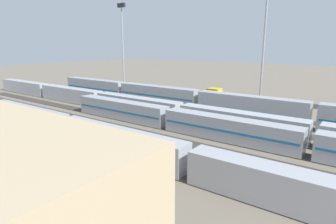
{
  "coord_description": "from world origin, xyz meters",
  "views": [
    {
      "loc": [
        -27.49,
        43.83,
        15.32
      ],
      "look_at": [
        4.15,
        0.17,
        2.5
      ],
      "focal_mm": 30.29,
      "sensor_mm": 36.0,
      "label": 1
    }
  ],
  "objects": [
    {
      "name": "track_bed_6",
      "position": [
        0.0,
        12.5,
        0.06
      ],
      "size": [
        140.0,
        2.8,
        0.12
      ],
      "primitive_type": "cube",
      "color": "#3D3833",
      "rests_on": "ground_plane"
    },
    {
      "name": "track_bed_4",
      "position": [
        0.0,
        2.5,
        0.06
      ],
      "size": [
        140.0,
        2.8,
        0.12
      ],
      "primitive_type": "cube",
      "color": "#3D3833",
      "rests_on": "ground_plane"
    },
    {
      "name": "train_on_track_3",
      "position": [
        4.03,
        -2.5,
        2.07
      ],
      "size": [
        139.0,
        3.0,
        4.4
      ],
      "color": "maroon",
      "rests_on": "ground_plane"
    },
    {
      "name": "track_bed_3",
      "position": [
        0.0,
        -2.5,
        0.06
      ],
      "size": [
        140.0,
        2.8,
        0.12
      ],
      "primitive_type": "cube",
      "color": "#4C443D",
      "rests_on": "ground_plane"
    },
    {
      "name": "light_mast_0",
      "position": [
        36.54,
        -20.68,
        17.47
      ],
      "size": [
        2.8,
        0.7,
        27.45
      ],
      "color": "#9EA0A5",
      "rests_on": "ground_plane"
    },
    {
      "name": "train_on_track_1",
      "position": [
        4.48,
        -12.5,
        2.61
      ],
      "size": [
        95.6,
        3.06,
        5.0
      ],
      "color": "#A8AAB2",
      "rests_on": "ground_plane"
    },
    {
      "name": "train_on_track_7",
      "position": [
        -10.09,
        17.5,
        2.09
      ],
      "size": [
        90.6,
        3.0,
        4.4
      ],
      "color": "#1E6B9E",
      "rests_on": "ground_plane"
    },
    {
      "name": "train_on_track_4",
      "position": [
        -19.49,
        2.5,
        2.09
      ],
      "size": [
        90.6,
        3.06,
        4.4
      ],
      "color": "black",
      "rests_on": "ground_plane"
    },
    {
      "name": "light_mast_2",
      "position": [
        -7.27,
        -19.59,
        18.72
      ],
      "size": [
        2.8,
        0.7,
        29.75
      ],
      "color": "#9EA0A5",
      "rests_on": "ground_plane"
    },
    {
      "name": "track_bed_0",
      "position": [
        0.0,
        -17.5,
        0.06
      ],
      "size": [
        140.0,
        2.8,
        0.12
      ],
      "primitive_type": "cube",
      "color": "#3D3833",
      "rests_on": "ground_plane"
    },
    {
      "name": "ground_plane",
      "position": [
        0.0,
        0.0,
        0.0
      ],
      "size": [
        400.0,
        400.0,
        0.0
      ],
      "primitive_type": "plane",
      "color": "#756B5B"
    },
    {
      "name": "track_bed_5",
      "position": [
        0.0,
        7.5,
        0.06
      ],
      "size": [
        140.0,
        2.8,
        0.12
      ],
      "primitive_type": "cube",
      "color": "#3D3833",
      "rests_on": "ground_plane"
    },
    {
      "name": "track_bed_7",
      "position": [
        0.0,
        17.5,
        0.06
      ],
      "size": [
        140.0,
        2.8,
        0.12
      ],
      "primitive_type": "cube",
      "color": "#4C443D",
      "rests_on": "ground_plane"
    },
    {
      "name": "track_bed_1",
      "position": [
        0.0,
        -12.5,
        0.06
      ],
      "size": [
        140.0,
        2.8,
        0.12
      ],
      "primitive_type": "cube",
      "color": "#4C443D",
      "rests_on": "ground_plane"
    },
    {
      "name": "track_bed_2",
      "position": [
        0.0,
        -7.5,
        0.06
      ],
      "size": [
        140.0,
        2.8,
        0.12
      ],
      "primitive_type": "cube",
      "color": "#3D3833",
      "rests_on": "ground_plane"
    },
    {
      "name": "train_on_track_0",
      "position": [
        0.43,
        -17.5,
        2.16
      ],
      "size": [
        10.0,
        3.0,
        5.0
      ],
      "color": "gold",
      "rests_on": "ground_plane"
    }
  ]
}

